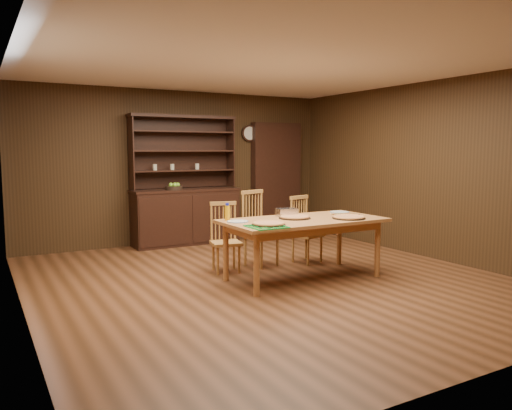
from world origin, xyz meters
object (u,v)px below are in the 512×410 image
chair_right (304,227)px  juice_bottle (227,212)px  chair_left (225,235)px  chair_center (257,226)px  china_hutch (185,209)px  dining_table (303,225)px

chair_right → juice_bottle: 1.52m
chair_left → chair_center: bearing=21.1°
chair_right → juice_bottle: (-1.42, -0.42, 0.35)m
china_hutch → dining_table: 2.93m
dining_table → chair_right: chair_right is taller
china_hutch → juice_bottle: size_ratio=10.33×
chair_left → juice_bottle: (-0.20, -0.49, 0.37)m
china_hutch → chair_right: china_hutch is taller
dining_table → juice_bottle: 0.95m
china_hutch → juice_bottle: china_hutch is taller
chair_right → dining_table: bearing=-140.8°
china_hutch → dining_table: bearing=-82.1°
chair_center → juice_bottle: 0.98m
dining_table → chair_center: chair_center is taller
china_hutch → chair_left: china_hutch is taller
chair_left → chair_right: chair_right is taller
chair_center → chair_left: bearing=171.6°
chair_center → chair_right: bearing=-29.6°
dining_table → chair_right: size_ratio=2.11×
dining_table → chair_left: chair_left is taller
chair_right → chair_center: bearing=152.1°
china_hutch → chair_center: (0.28, -1.97, -0.04)m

